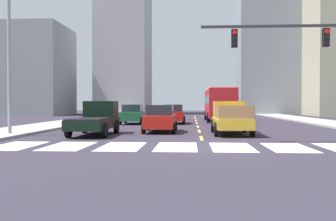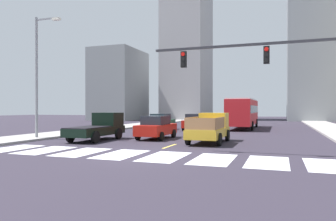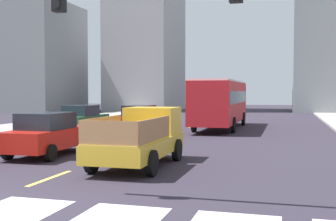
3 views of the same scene
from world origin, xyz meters
The scene contains 16 objects.
sidewalk_left centered at (-11.65, 18.00, 0.07)m, with size 3.85×110.00×0.15m, color #9F9997.
lane_dash_0 centered at (0.00, 4.00, 0.00)m, with size 0.16×2.40×0.01m, color #E4C64B.
lane_dash_1 centered at (0.00, 9.00, 0.00)m, with size 0.16×2.40×0.01m, color #E4C64B.
lane_dash_2 centered at (0.00, 14.00, 0.00)m, with size 0.16×2.40×0.01m, color #E4C64B.
lane_dash_3 centered at (0.00, 19.00, 0.00)m, with size 0.16×2.40×0.01m, color #E4C64B.
lane_dash_4 centered at (0.00, 24.00, 0.00)m, with size 0.16×2.40×0.01m, color #E4C64B.
lane_dash_5 centered at (0.00, 29.00, 0.00)m, with size 0.16×2.40×0.01m, color #E4C64B.
lane_dash_6 centered at (0.00, 34.00, 0.00)m, with size 0.16×2.40×0.01m, color #E4C64B.
lane_dash_7 centered at (0.00, 39.00, 0.00)m, with size 0.16×2.40×0.01m, color #E4C64B.
pickup_stakebed centered at (1.83, 7.05, 0.94)m, with size 2.18×5.20×1.96m.
city_bus centered at (2.30, 22.51, 1.95)m, with size 2.72×10.80×3.32m.
sedan_mid centered at (-5.67, 17.40, 0.86)m, with size 2.02×4.40×1.72m.
sedan_near_left centered at (-2.48, 8.04, 0.86)m, with size 2.02×4.40×1.72m.
sedan_near_right centered at (-2.09, 18.14, 0.86)m, with size 2.02×4.40×1.72m.
traffic_signal_gantry centered at (6.88, 2.00, 4.26)m, with size 10.51×0.27×6.00m.
block_low_left centered at (-24.40, 42.85, 6.98)m, with size 8.31×11.24×13.96m, color gray.
Camera 3 is at (6.69, -7.27, 2.54)m, focal length 46.28 mm.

